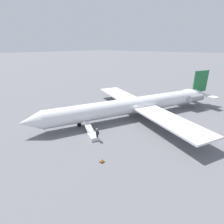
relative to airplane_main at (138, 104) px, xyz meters
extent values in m
plane|color=slate|center=(0.94, -0.42, -2.09)|extent=(600.00, 600.00, 0.00)
cylinder|color=white|center=(0.94, -0.42, -0.02)|extent=(28.01, 14.38, 2.68)
cone|color=white|center=(15.75, -6.98, -0.02)|extent=(3.75, 3.59, 2.62)
cone|color=white|center=(-14.11, 6.26, -0.02)|extent=(4.24, 3.81, 2.62)
cube|color=#1E6B38|center=(-13.47, 5.97, 2.79)|extent=(3.51, 1.71, 4.28)
cube|color=white|center=(-13.82, 6.13, 0.25)|extent=(4.50, 7.50, 0.13)
cube|color=white|center=(2.64, 7.06, -0.22)|extent=(8.93, 13.04, 0.27)
cube|color=white|center=(-3.45, -6.70, -0.22)|extent=(8.93, 13.04, 0.27)
cylinder|color=gray|center=(-10.00, 6.49, 0.18)|extent=(3.42, 2.40, 1.20)
cylinder|color=gray|center=(-11.52, 3.05, 0.18)|extent=(3.42, 2.40, 1.20)
cylinder|color=black|center=(9.69, -4.30, -1.76)|extent=(0.67, 0.42, 0.66)
cylinder|color=gray|center=(9.69, -4.30, -1.33)|extent=(0.12, 0.12, 0.21)
cylinder|color=black|center=(-1.26, 1.88, -1.76)|extent=(0.67, 0.42, 0.66)
cylinder|color=gray|center=(-1.26, 1.88, -1.33)|extent=(0.12, 0.12, 0.21)
cylinder|color=black|center=(-2.24, -0.32, -1.76)|extent=(0.67, 0.42, 0.66)
cylinder|color=gray|center=(-2.24, -0.32, -1.33)|extent=(0.12, 0.12, 0.21)
cube|color=silver|center=(10.76, -0.08, -1.84)|extent=(1.74, 2.09, 0.50)
cube|color=silver|center=(9.95, -1.91, -1.24)|extent=(1.73, 2.41, 0.82)
cube|color=silver|center=(10.36, -2.09, -0.74)|extent=(0.95, 2.05, 0.76)
cube|color=#23232D|center=(10.77, 0.71, -1.67)|extent=(0.30, 0.34, 0.85)
cylinder|color=#33384C|center=(10.77, 0.71, -0.92)|extent=(0.36, 0.36, 0.65)
sphere|color=tan|center=(10.77, 0.71, -0.47)|extent=(0.24, 0.24, 0.24)
cube|color=black|center=(10.88, 0.96, -0.89)|extent=(0.33, 0.28, 0.44)
cube|color=black|center=(13.69, 4.39, -2.08)|extent=(0.45, 0.45, 0.03)
cone|color=orange|center=(13.69, 4.39, -1.85)|extent=(0.35, 0.35, 0.50)
camera|label=1|loc=(24.75, 15.35, 9.67)|focal=28.00mm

